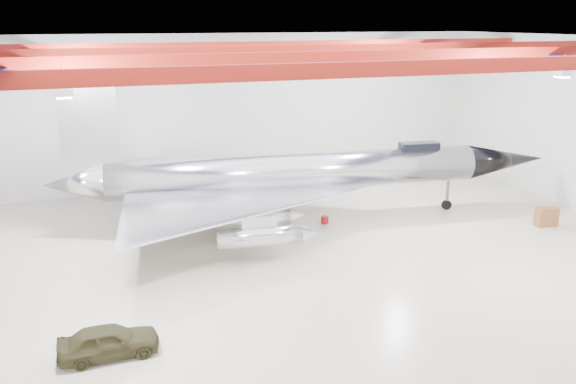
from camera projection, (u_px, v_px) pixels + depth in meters
name	position (u px, v px, depth m)	size (l,w,h in m)	color
floor	(295.00, 259.00, 29.17)	(40.00, 40.00, 0.00)	beige
wall_back	(226.00, 111.00, 41.10)	(40.00, 40.00, 0.00)	silver
ceiling	(296.00, 40.00, 25.94)	(40.00, 40.00, 0.00)	#0A0F38
ceiling_structure	(296.00, 55.00, 26.14)	(39.50, 29.50, 1.08)	maroon
jet_aircraft	(297.00, 177.00, 33.94)	(31.25, 19.90, 8.53)	silver
jeep	(109.00, 341.00, 20.58)	(1.45, 3.61, 1.23)	#34311A
desk	(546.00, 217.00, 33.70)	(1.26, 0.63, 1.16)	brown
crate_ply	(226.00, 231.00, 32.59)	(0.50, 0.40, 0.35)	olive
toolbox_red	(190.00, 223.00, 33.78)	(0.48, 0.38, 0.33)	#9F0F12
engine_drum	(280.00, 229.00, 32.82)	(0.45, 0.45, 0.41)	#59595B
crate_small	(185.00, 228.00, 33.07)	(0.43, 0.34, 0.30)	#59595B
tool_chest	(325.00, 220.00, 34.24)	(0.47, 0.47, 0.43)	#9F0F12
oil_barrel	(270.00, 219.00, 34.49)	(0.54, 0.43, 0.38)	olive
spares_box	(274.00, 194.00, 39.23)	(0.45, 0.45, 0.41)	#59595B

